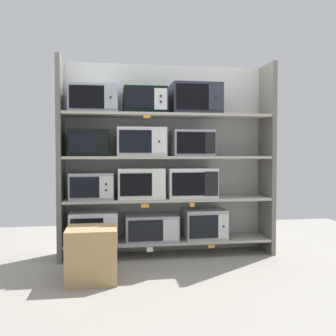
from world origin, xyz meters
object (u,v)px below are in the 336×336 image
object	(u,v)px
microwave_2	(204,223)
microwave_3	(92,186)
microwave_6	(89,143)
microwave_8	(192,143)
shipping_carton	(92,254)
microwave_9	(93,99)
microwave_5	(191,183)
microwave_4	(141,183)
microwave_1	(151,227)
microwave_10	(145,101)
microwave_7	(141,142)
microwave_0	(94,227)
microwave_11	(195,99)

from	to	relation	value
microwave_2	microwave_3	xyz separation A→B (m)	(-1.26, 0.00, 0.44)
microwave_3	microwave_6	bearing A→B (deg)	179.63
microwave_8	shipping_carton	size ratio (longest dim) A/B	0.95
microwave_9	shipping_carton	bearing A→B (deg)	-89.77
microwave_5	microwave_6	world-z (taller)	microwave_6
microwave_3	microwave_4	size ratio (longest dim) A/B	0.93
microwave_1	microwave_10	bearing A→B (deg)	179.77
microwave_1	microwave_3	bearing A→B (deg)	179.99
microwave_3	microwave_4	xyz separation A→B (m)	(0.53, 0.00, 0.02)
microwave_4	shipping_carton	world-z (taller)	microwave_4
microwave_3	microwave_8	bearing A→B (deg)	-0.01
microwave_3	microwave_6	xyz separation A→B (m)	(-0.02, 0.00, 0.47)
microwave_7	microwave_9	bearing A→B (deg)	-179.98
microwave_5	microwave_6	xyz separation A→B (m)	(-1.13, 0.00, 0.44)
shipping_carton	microwave_10	bearing A→B (deg)	54.33
microwave_1	shipping_carton	distance (m)	0.99
microwave_3	microwave_10	bearing A→B (deg)	0.02
microwave_0	microwave_6	size ratio (longest dim) A/B	1.20
microwave_10	microwave_6	bearing A→B (deg)	-180.00
microwave_6	microwave_7	world-z (taller)	microwave_7
microwave_1	microwave_2	xyz separation A→B (m)	(0.61, 0.00, 0.02)
microwave_11	shipping_carton	world-z (taller)	microwave_11
microwave_1	microwave_8	distance (m)	1.05
microwave_0	shipping_carton	distance (m)	0.78
microwave_5	microwave_0	bearing A→B (deg)	-180.00
microwave_1	microwave_11	world-z (taller)	microwave_11
microwave_8	microwave_9	xyz separation A→B (m)	(-1.09, -0.00, 0.47)
microwave_6	microwave_8	size ratio (longest dim) A/B	0.93
microwave_3	microwave_5	bearing A→B (deg)	0.00
microwave_2	microwave_11	distance (m)	1.41
microwave_2	microwave_8	distance (m)	0.92
microwave_6	microwave_7	size ratio (longest dim) A/B	0.79
microwave_11	microwave_4	bearing A→B (deg)	179.96
microwave_3	microwave_10	size ratio (longest dim) A/B	1.01
microwave_7	shipping_carton	world-z (taller)	microwave_7
microwave_1	microwave_6	world-z (taller)	microwave_6
microwave_3	shipping_carton	distance (m)	0.95
microwave_0	microwave_11	xyz separation A→B (m)	(1.13, -0.00, 1.41)
microwave_5	microwave_10	world-z (taller)	microwave_10
microwave_1	microwave_10	distance (m)	1.40
microwave_1	shipping_carton	world-z (taller)	shipping_carton
microwave_3	microwave_11	xyz separation A→B (m)	(1.15, -0.00, 0.96)
microwave_4	microwave_10	size ratio (longest dim) A/B	1.09
microwave_7	microwave_10	size ratio (longest dim) A/B	1.15
microwave_0	microwave_1	world-z (taller)	microwave_0
microwave_1	microwave_3	world-z (taller)	microwave_3
microwave_6	microwave_2	bearing A→B (deg)	-0.01
microwave_1	microwave_11	size ratio (longest dim) A/B	1.05
microwave_1	microwave_9	world-z (taller)	microwave_9
microwave_4	microwave_6	size ratio (longest dim) A/B	1.20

